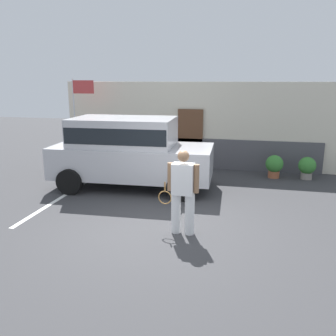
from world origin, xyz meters
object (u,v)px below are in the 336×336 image
(tennis_player_man, at_px, (183,191))
(potted_plant_secondary, at_px, (307,167))
(parked_suv, at_px, (129,149))
(flag_pole, at_px, (79,107))
(potted_plant_by_porch, at_px, (274,165))

(tennis_player_man, distance_m, potted_plant_secondary, 5.89)
(parked_suv, bearing_deg, flag_pole, 138.28)
(parked_suv, relative_size, flag_pole, 1.49)
(potted_plant_by_porch, xyz_separation_m, flag_pole, (-6.80, 0.03, 1.76))
(parked_suv, xyz_separation_m, tennis_player_man, (2.14, -2.88, -0.24))
(parked_suv, height_order, potted_plant_secondary, parked_suv)
(tennis_player_man, bearing_deg, potted_plant_by_porch, -109.83)
(tennis_player_man, height_order, potted_plant_by_porch, tennis_player_man)
(parked_suv, distance_m, tennis_player_man, 3.60)
(parked_suv, bearing_deg, tennis_player_man, -56.04)
(parked_suv, distance_m, potted_plant_secondary, 5.70)
(potted_plant_by_porch, bearing_deg, potted_plant_secondary, 2.35)
(flag_pole, bearing_deg, parked_suv, -39.11)
(potted_plant_secondary, xyz_separation_m, flag_pole, (-7.81, -0.01, 1.77))
(tennis_player_man, height_order, potted_plant_secondary, tennis_player_man)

